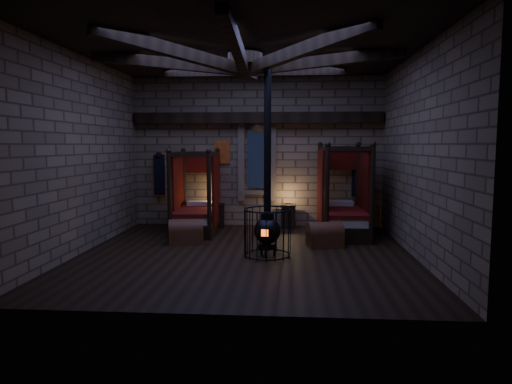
# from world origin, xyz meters

# --- Properties ---
(room) EXTENTS (7.02, 7.02, 4.29)m
(room) POSITION_xyz_m (-0.00, 0.09, 3.74)
(room) COLOR black
(room) RESTS_ON ground
(bed_left) EXTENTS (1.17, 2.08, 2.12)m
(bed_left) POSITION_xyz_m (-1.54, 2.36, 0.52)
(bed_left) COLOR black
(bed_left) RESTS_ON ground
(bed_right) EXTENTS (1.19, 2.19, 2.27)m
(bed_right) POSITION_xyz_m (2.28, 2.22, 0.56)
(bed_right) COLOR black
(bed_right) RESTS_ON ground
(trunk_left) EXTENTS (0.88, 0.66, 0.58)m
(trunk_left) POSITION_xyz_m (-1.50, 0.95, 0.26)
(trunk_left) COLOR brown
(trunk_left) RESTS_ON ground
(trunk_right) EXTENTS (0.87, 0.66, 0.57)m
(trunk_right) POSITION_xyz_m (1.73, 0.84, 0.25)
(trunk_right) COLOR brown
(trunk_right) RESTS_ON ground
(nightstand_left) EXTENTS (0.48, 0.47, 0.82)m
(nightstand_left) POSITION_xyz_m (-1.09, 3.07, 0.35)
(nightstand_left) COLOR black
(nightstand_left) RESTS_ON ground
(nightstand_right) EXTENTS (0.43, 0.42, 0.72)m
(nightstand_right) POSITION_xyz_m (0.89, 3.09, 0.34)
(nightstand_right) COLOR black
(nightstand_right) RESTS_ON ground
(stove) EXTENTS (0.98, 0.98, 4.05)m
(stove) POSITION_xyz_m (0.47, -0.18, 0.61)
(stove) COLOR black
(stove) RESTS_ON ground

